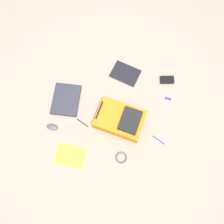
# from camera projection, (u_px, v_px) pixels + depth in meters

# --- Properties ---
(ground_plane) EXTENTS (3.86, 3.86, 0.00)m
(ground_plane) POSITION_uv_depth(u_px,v_px,m) (106.00, 114.00, 2.15)
(ground_plane) COLOR gray
(backpack) EXTENTS (0.31, 0.44, 0.17)m
(backpack) POSITION_uv_depth(u_px,v_px,m) (121.00, 120.00, 2.06)
(backpack) COLOR orange
(backpack) RESTS_ON ground_plane
(laptop) EXTENTS (0.37, 0.32, 0.03)m
(laptop) POSITION_uv_depth(u_px,v_px,m) (66.00, 100.00, 2.18)
(laptop) COLOR #24242C
(laptop) RESTS_ON ground_plane
(book_manual) EXTENTS (0.23, 0.29, 0.02)m
(book_manual) POSITION_uv_depth(u_px,v_px,m) (71.00, 156.00, 2.03)
(book_manual) COLOR silver
(book_manual) RESTS_ON ground_plane
(book_comic) EXTENTS (0.24, 0.30, 0.01)m
(book_comic) POSITION_uv_depth(u_px,v_px,m) (125.00, 74.00, 2.27)
(book_comic) COLOR silver
(book_comic) RESTS_ON ground_plane
(computer_mouse) EXTENTS (0.07, 0.11, 0.04)m
(computer_mouse) POSITION_uv_depth(u_px,v_px,m) (52.00, 127.00, 2.10)
(computer_mouse) COLOR #4C4C51
(computer_mouse) RESTS_ON ground_plane
(cable_coil) EXTENTS (0.11, 0.11, 0.01)m
(cable_coil) POSITION_uv_depth(u_px,v_px,m) (121.00, 158.00, 2.02)
(cable_coil) COLOR #4C4C51
(cable_coil) RESTS_ON ground_plane
(power_brick) EXTENTS (0.12, 0.15, 0.03)m
(power_brick) POSITION_uv_depth(u_px,v_px,m) (167.00, 80.00, 2.24)
(power_brick) COLOR black
(power_brick) RESTS_ON ground_plane
(pen_black) EXTENTS (0.05, 0.13, 0.01)m
(pen_black) POSITION_uv_depth(u_px,v_px,m) (82.00, 123.00, 2.12)
(pen_black) COLOR black
(pen_black) RESTS_ON ground_plane
(pen_blue) EXTENTS (0.05, 0.13, 0.01)m
(pen_blue) POSITION_uv_depth(u_px,v_px,m) (158.00, 140.00, 2.07)
(pen_blue) COLOR #1933B2
(pen_blue) RESTS_ON ground_plane
(usb_stick) EXTENTS (0.02, 0.06, 0.01)m
(usb_stick) POSITION_uv_depth(u_px,v_px,m) (168.00, 99.00, 2.20)
(usb_stick) COLOR #191999
(usb_stick) RESTS_ON ground_plane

